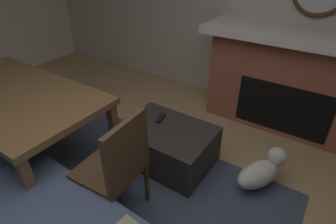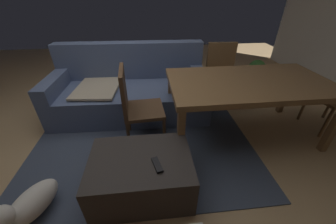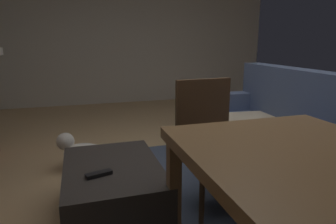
# 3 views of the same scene
# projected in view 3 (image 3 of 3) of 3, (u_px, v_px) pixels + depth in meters

# --- Properties ---
(floor) EXTENTS (9.06, 9.06, 0.00)m
(floor) POSITION_uv_depth(u_px,v_px,m) (212.00, 183.00, 2.57)
(floor) COLOR tan
(wall_left) EXTENTS (0.12, 5.62, 2.85)m
(wall_left) POSITION_uv_depth(u_px,v_px,m) (131.00, 29.00, 5.75)
(wall_left) COLOR beige
(wall_left) RESTS_ON ground
(area_rug) EXTENTS (2.60, 2.00, 0.01)m
(area_rug) POSITION_uv_depth(u_px,v_px,m) (206.00, 203.00, 2.25)
(area_rug) COLOR #3D475B
(area_rug) RESTS_ON ground
(couch) EXTENTS (2.21, 1.03, 0.95)m
(couch) POSITION_uv_depth(u_px,v_px,m) (282.00, 146.00, 2.55)
(couch) COLOR #4C5B7F
(couch) RESTS_ON ground
(ottoman_coffee_table) EXTENTS (0.87, 0.63, 0.40)m
(ottoman_coffee_table) POSITION_uv_depth(u_px,v_px,m) (113.00, 193.00, 2.01)
(ottoman_coffee_table) COLOR #2D2826
(ottoman_coffee_table) RESTS_ON ground
(tv_remote) EXTENTS (0.09, 0.17, 0.02)m
(tv_remote) POSITION_uv_depth(u_px,v_px,m) (99.00, 174.00, 1.81)
(tv_remote) COLOR black
(tv_remote) RESTS_ON ottoman_coffee_table
(dining_chair_west) EXTENTS (0.47, 0.47, 0.93)m
(dining_chair_west) POSITION_uv_depth(u_px,v_px,m) (209.00, 135.00, 2.19)
(dining_chair_west) COLOR #513823
(dining_chair_west) RESTS_ON ground
(small_dog) EXTENTS (0.39, 0.51, 0.31)m
(small_dog) POSITION_uv_depth(u_px,v_px,m) (83.00, 152.00, 2.79)
(small_dog) COLOR silver
(small_dog) RESTS_ON ground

